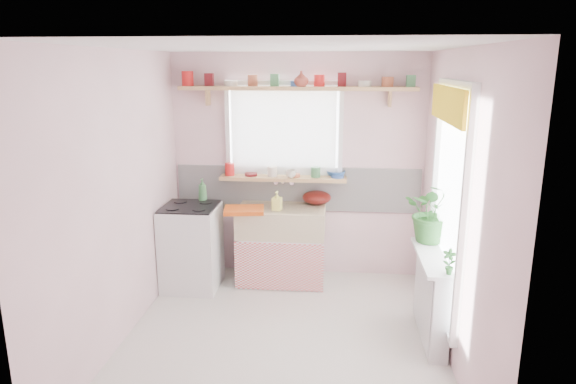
# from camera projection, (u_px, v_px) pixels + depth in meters

# --- Properties ---
(room) EXTENTS (3.20, 3.20, 3.20)m
(room) POSITION_uv_depth(u_px,v_px,m) (360.00, 171.00, 4.95)
(room) COLOR silver
(room) RESTS_ON ground
(sink_unit) EXTENTS (0.95, 0.65, 1.11)m
(sink_unit) POSITION_uv_depth(u_px,v_px,m) (281.00, 244.00, 5.68)
(sink_unit) COLOR white
(sink_unit) RESTS_ON ground
(cooker) EXTENTS (0.58, 0.58, 0.93)m
(cooker) POSITION_uv_depth(u_px,v_px,m) (191.00, 246.00, 5.53)
(cooker) COLOR white
(cooker) RESTS_ON ground
(radiator_ledge) EXTENTS (0.22, 0.95, 0.78)m
(radiator_ledge) POSITION_uv_depth(u_px,v_px,m) (432.00, 296.00, 4.49)
(radiator_ledge) COLOR white
(radiator_ledge) RESTS_ON ground
(windowsill) EXTENTS (1.40, 0.22, 0.04)m
(windowsill) POSITION_uv_depth(u_px,v_px,m) (283.00, 178.00, 5.68)
(windowsill) COLOR tan
(windowsill) RESTS_ON room
(pine_shelf) EXTENTS (2.52, 0.24, 0.04)m
(pine_shelf) POSITION_uv_depth(u_px,v_px,m) (297.00, 88.00, 5.42)
(pine_shelf) COLOR tan
(pine_shelf) RESTS_ON room
(shelf_crockery) EXTENTS (2.47, 0.11, 0.12)m
(shelf_crockery) POSITION_uv_depth(u_px,v_px,m) (297.00, 81.00, 5.40)
(shelf_crockery) COLOR red
(shelf_crockery) RESTS_ON pine_shelf
(sill_crockery) EXTENTS (1.35, 0.11, 0.12)m
(sill_crockery) POSITION_uv_depth(u_px,v_px,m) (279.00, 172.00, 5.67)
(sill_crockery) COLOR red
(sill_crockery) RESTS_ON windowsill
(dish_tray) EXTENTS (0.46, 0.37, 0.04)m
(dish_tray) POSITION_uv_depth(u_px,v_px,m) (244.00, 210.00, 5.42)
(dish_tray) COLOR #D65213
(dish_tray) RESTS_ON sink_unit
(colander) EXTENTS (0.41, 0.41, 0.15)m
(colander) POSITION_uv_depth(u_px,v_px,m) (317.00, 197.00, 5.72)
(colander) COLOR #56120E
(colander) RESTS_ON sink_unit
(jade_plant) EXTENTS (0.58, 0.53, 0.57)m
(jade_plant) POSITION_uv_depth(u_px,v_px,m) (433.00, 212.00, 4.68)
(jade_plant) COLOR #2C6729
(jade_plant) RESTS_ON radiator_ledge
(fruit_bowl) EXTENTS (0.36, 0.36, 0.07)m
(fruit_bowl) POSITION_uv_depth(u_px,v_px,m) (431.00, 236.00, 4.78)
(fruit_bowl) COLOR silver
(fruit_bowl) RESTS_ON radiator_ledge
(herb_pot) EXTENTS (0.13, 0.10, 0.21)m
(herb_pot) POSITION_uv_depth(u_px,v_px,m) (449.00, 262.00, 3.99)
(herb_pot) COLOR #296428
(herb_pot) RESTS_ON radiator_ledge
(soap_bottle_sink) EXTENTS (0.11, 0.11, 0.20)m
(soap_bottle_sink) POSITION_uv_depth(u_px,v_px,m) (277.00, 201.00, 5.47)
(soap_bottle_sink) COLOR #FBFD70
(soap_bottle_sink) RESTS_ON sink_unit
(sill_cup) EXTENTS (0.12, 0.12, 0.09)m
(sill_cup) POSITION_uv_depth(u_px,v_px,m) (291.00, 174.00, 5.60)
(sill_cup) COLOR beige
(sill_cup) RESTS_ON windowsill
(sill_bowl) EXTENTS (0.21, 0.21, 0.06)m
(sill_bowl) POSITION_uv_depth(u_px,v_px,m) (336.00, 174.00, 5.68)
(sill_bowl) COLOR #305D9E
(sill_bowl) RESTS_ON windowsill
(shelf_vase) EXTENTS (0.18, 0.18, 0.16)m
(shelf_vase) POSITION_uv_depth(u_px,v_px,m) (301.00, 79.00, 5.33)
(shelf_vase) COLOR #9D3E30
(shelf_vase) RESTS_ON pine_shelf
(cooker_bottle) EXTENTS (0.10, 0.11, 0.25)m
(cooker_bottle) POSITION_uv_depth(u_px,v_px,m) (202.00, 190.00, 5.59)
(cooker_bottle) COLOR #44884C
(cooker_bottle) RESTS_ON cooker
(fruit) EXTENTS (0.20, 0.14, 0.10)m
(fruit) POSITION_uv_depth(u_px,v_px,m) (432.00, 230.00, 4.77)
(fruit) COLOR orange
(fruit) RESTS_ON fruit_bowl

